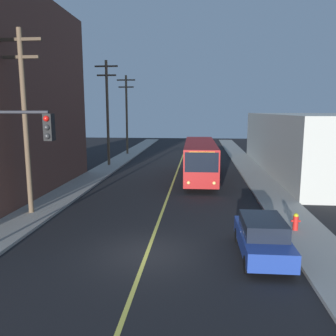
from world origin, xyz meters
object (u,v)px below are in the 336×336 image
parked_car_blue (262,237)px  city_bus (200,158)px  fire_hydrant (296,221)px  utility_pole_near (25,115)px  utility_pole_mid (107,109)px  traffic_signal_left_corner (1,153)px  utility_pole_far (127,111)px

parked_car_blue → city_bus: bearing=99.0°
parked_car_blue → fire_hydrant: size_ratio=5.25×
parked_car_blue → utility_pole_near: bearing=159.3°
city_bus → utility_pole_near: (-9.62, -11.41, 3.86)m
utility_pole_mid → traffic_signal_left_corner: 23.46m
utility_pole_near → utility_pole_mid: size_ratio=0.93×
utility_pole_mid → fire_hydrant: bearing=-53.1°
city_bus → utility_pole_far: 18.82m
utility_pole_near → utility_pole_mid: bearing=90.3°
city_bus → traffic_signal_left_corner: 19.02m
utility_pole_near → city_bus: bearing=49.9°
city_bus → parked_car_blue: (2.53, -16.00, -0.98)m
utility_pole_mid → traffic_signal_left_corner: (2.10, -23.29, -1.77)m
parked_car_blue → traffic_signal_left_corner: bearing=-173.0°
utility_pole_far → utility_pole_mid: bearing=-90.0°
utility_pole_far → traffic_signal_left_corner: size_ratio=1.71×
utility_pole_far → traffic_signal_left_corner: utility_pole_far is taller
parked_car_blue → utility_pole_far: bearing=111.2°
city_bus → fire_hydrant: city_bus is taller
utility_pole_near → traffic_signal_left_corner: 6.32m
utility_pole_far → fire_hydrant: bearing=-63.4°
parked_car_blue → utility_pole_mid: size_ratio=0.41×
parked_car_blue → fire_hydrant: 3.63m
utility_pole_near → traffic_signal_left_corner: utility_pole_near is taller
fire_hydrant → traffic_signal_left_corner: bearing=-161.1°
utility_pole_near → parked_car_blue: bearing=-20.7°
utility_pole_near → traffic_signal_left_corner: bearing=-71.0°
city_bus → traffic_signal_left_corner: bearing=-113.8°
city_bus → parked_car_blue: 16.22m
city_bus → parked_car_blue: size_ratio=2.76×
utility_pole_mid → utility_pole_far: utility_pole_mid is taller
utility_pole_near → utility_pole_mid: 17.46m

